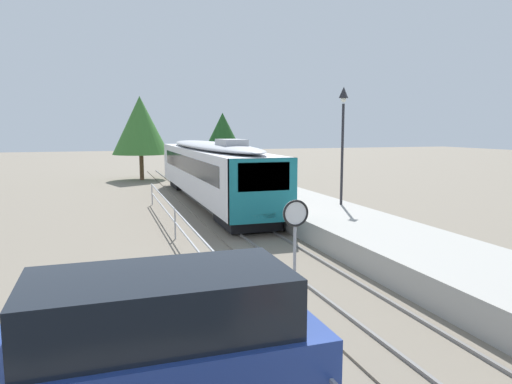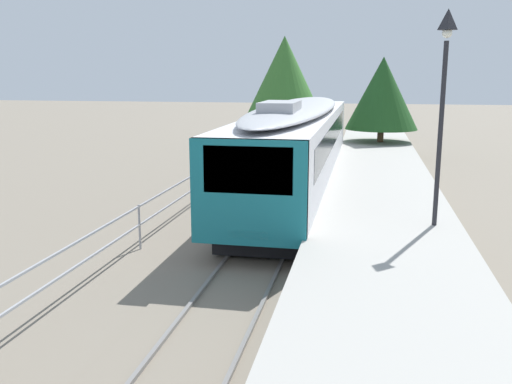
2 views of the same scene
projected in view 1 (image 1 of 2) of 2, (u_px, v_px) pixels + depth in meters
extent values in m
plane|color=slate|center=(179.00, 233.00, 19.82)|extent=(160.00, 160.00, 0.00)
cube|color=slate|center=(247.00, 228.00, 20.74)|extent=(3.20, 60.00, 0.06)
cube|color=slate|center=(231.00, 227.00, 20.51)|extent=(0.08, 60.00, 0.08)
cube|color=slate|center=(262.00, 225.00, 20.96)|extent=(0.08, 60.00, 0.08)
cube|color=silver|center=(210.00, 170.00, 27.47)|extent=(2.80, 19.43, 2.55)
cube|color=#19757F|center=(263.00, 191.00, 18.42)|extent=(2.80, 0.24, 2.55)
cube|color=black|center=(264.00, 177.00, 18.27)|extent=(2.13, 0.08, 1.12)
cube|color=black|center=(210.00, 163.00, 27.42)|extent=(2.82, 16.32, 0.92)
ellipsoid|color=#A8AAAF|center=(209.00, 146.00, 27.28)|extent=(2.69, 18.65, 0.44)
cube|color=#A8AAAF|center=(231.00, 143.00, 22.67)|extent=(1.10, 2.20, 0.36)
cube|color=#EAE5C6|center=(264.00, 216.00, 18.48)|extent=(1.00, 0.10, 0.20)
cube|color=black|center=(246.00, 219.00, 20.79)|extent=(2.24, 3.20, 0.55)
cube|color=black|center=(188.00, 183.00, 34.57)|extent=(2.24, 3.20, 0.55)
cube|color=#A8A59E|center=(314.00, 215.00, 21.69)|extent=(3.90, 60.00, 0.90)
cylinder|color=#232328|center=(342.00, 155.00, 21.45)|extent=(0.12, 0.12, 4.60)
pyramid|color=#232328|center=(344.00, 92.00, 21.08)|extent=(0.34, 0.34, 0.50)
sphere|color=silver|center=(344.00, 100.00, 21.12)|extent=(0.24, 0.24, 0.24)
cylinder|color=#9EA0A5|center=(294.00, 274.00, 10.68)|extent=(0.07, 0.07, 2.20)
cylinder|color=white|center=(296.00, 213.00, 10.47)|extent=(0.60, 0.03, 0.60)
torus|color=black|center=(296.00, 213.00, 10.46)|extent=(0.61, 0.05, 0.61)
cube|color=#9EA0A5|center=(236.00, 276.00, 10.15)|extent=(0.05, 36.00, 0.05)
cube|color=#9EA0A5|center=(236.00, 299.00, 10.22)|extent=(0.05, 36.00, 0.05)
cylinder|color=#9EA0A5|center=(236.00, 302.00, 10.23)|extent=(0.06, 0.06, 1.25)
cylinder|color=#9EA0A5|center=(175.00, 224.00, 18.71)|extent=(0.06, 0.06, 1.25)
cylinder|color=#9EA0A5|center=(152.00, 194.00, 27.18)|extent=(0.06, 0.06, 1.25)
cube|color=navy|center=(140.00, 384.00, 6.17)|extent=(4.91, 1.99, 1.35)
cube|color=black|center=(161.00, 303.00, 6.12)|extent=(3.41, 1.74, 0.80)
cylinder|color=black|center=(239.00, 379.00, 7.57)|extent=(0.72, 0.25, 0.72)
cylinder|color=brown|center=(223.00, 172.00, 38.80)|extent=(0.36, 0.36, 1.63)
cone|color=#1E4C1E|center=(223.00, 138.00, 38.42)|extent=(4.10, 4.10, 4.07)
cylinder|color=brown|center=(142.00, 167.00, 40.71)|extent=(0.36, 0.36, 2.21)
cone|color=#38702D|center=(140.00, 125.00, 40.23)|extent=(4.84, 4.84, 4.96)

